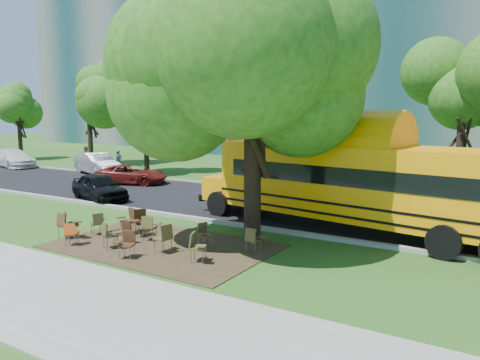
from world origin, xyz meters
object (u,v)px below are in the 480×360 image
Objects in this scene: school_bus at (365,183)px; chair_7 at (196,244)px; chair_4 at (109,233)px; bg_car_white at (14,159)px; chair_8 at (98,221)px; black_car at (99,187)px; chair_13 at (253,238)px; chair_3 at (124,230)px; chair_14 at (129,218)px; chair_10 at (140,220)px; pedestrian_a at (119,161)px; chair_5 at (127,242)px; chair_6 at (165,235)px; chair_11 at (149,226)px; bg_car_red at (132,174)px; chair_1 at (70,222)px; chair_0 at (65,223)px; chair_12 at (204,233)px; chair_2 at (72,232)px; bg_car_silver at (97,164)px; main_tree at (253,81)px; pedestrian_b at (86,157)px; chair_9 at (137,219)px.

chair_7 is (-3.07, -5.81, -1.26)m from school_bus.
bg_car_white reaches higher than chair_4.
chair_8 is 0.21× the size of black_car.
chair_3 is at bearing -157.75° from chair_13.
school_bus reaches higher than chair_14.
school_bus is 15.12× the size of chair_4.
chair_10 is 0.24× the size of black_car.
pedestrian_a is (-20.69, 8.41, -1.03)m from school_bus.
chair_5 is 1.14m from chair_6.
pedestrian_a is (-12.85, 13.54, 0.28)m from chair_8.
chair_6 is 0.60× the size of pedestrian_a.
bg_car_red is at bearing 116.13° from chair_11.
bg_car_red reaches higher than chair_1.
chair_0 is at bearing -164.60° from bg_car_red.
chair_1 is 1.22× the size of chair_12.
chair_13 is at bearing -7.05° from chair_2.
bg_car_silver is at bearing 72.86° from chair_8.
main_tree is 5.39m from school_bus.
bg_car_red is at bearing -109.43° from chair_12.
chair_1 is 1.02× the size of chair_10.
chair_4 is 1.22m from chair_5.
pedestrian_b is at bearing -98.62° from chair_10.
chair_6 is at bearing -126.23° from pedestrian_a.
chair_11 is at bearing -56.16° from chair_8.
chair_4 is 24.08m from pedestrian_b.
pedestrian_b is (-4.29, 2.71, 0.08)m from bg_car_silver.
chair_12 is 25.04m from pedestrian_b.
chair_10 is at bearing -132.52° from chair_7.
chair_9 is at bearing 134.12° from chair_4.
chair_13 is 11.49m from black_car.
chair_0 is 0.14m from chair_1.
chair_4 is 13.84m from bg_car_red.
chair_3 is 3.11m from chair_7.
chair_0 is at bearing 122.53° from chair_2.
chair_8 is at bearing -47.77° from chair_5.
chair_3 is (1.32, 0.97, 0.02)m from chair_2.
chair_8 is (-0.35, 1.40, 0.02)m from chair_2.
black_car is (-6.75, 5.71, 0.13)m from chair_4.
chair_8 is (0.44, 0.84, -0.10)m from chair_1.
bg_car_white reaches higher than chair_11.
bg_car_white is (-27.41, 10.09, 0.20)m from chair_13.
chair_6 reaches higher than chair_4.
chair_7 reaches higher than chair_5.
bg_car_white is (-29.51, 5.86, -1.10)m from school_bus.
pedestrian_b is (-17.42, 15.53, 0.35)m from chair_2.
chair_4 is (-3.37, -3.15, -4.74)m from main_tree.
pedestrian_a reaches higher than chair_13.
chair_10 is 0.57× the size of pedestrian_b.
chair_2 is at bearing -141.22° from chair_8.
chair_9 is 7.12m from black_car.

